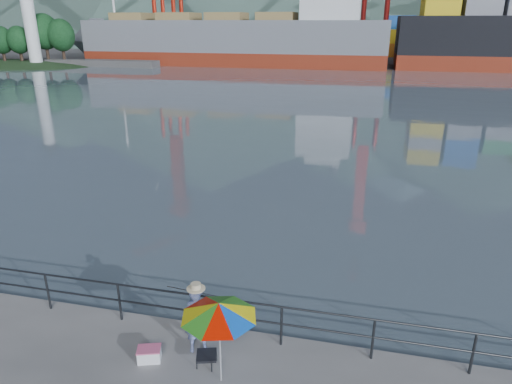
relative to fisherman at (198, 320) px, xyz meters
The scene contains 11 objects.
harbor_water 128.90m from the fisherman, 90.55° to the left, with size 500.00×280.00×0.00m, color #4F5E68.
far_dock 92.31m from the fisherman, 84.55° to the left, with size 200.00×40.00×0.40m, color #514F4C.
guardrail 1.40m from the fisherman, 154.37° to the left, with size 22.00×0.06×1.03m.
lighthouse_islet 82.87m from the fisherman, 132.71° to the left, with size 48.00×26.40×19.20m.
container_stacks 96.98m from the fisherman, 72.44° to the left, with size 58.00×5.40×7.80m.
fisherman is the anchor object (origin of this frame).
beach_umbrella 1.43m from the fisherman, 45.79° to the right, with size 1.70×1.70×1.86m.
folding_stool 0.84m from the fisherman, 52.35° to the right, with size 0.52×0.52×0.28m.
cooler_bag 1.26m from the fisherman, 148.05° to the right, with size 0.48×0.32×0.28m, color silver.
fishing_rod 1.21m from the fisherman, 112.08° to the left, with size 0.02×0.02×2.17m, color black.
bulk_carrier 72.06m from the fisherman, 103.97° to the left, with size 50.86×8.80×14.50m.
Camera 1 is at (4.40, -6.71, 6.92)m, focal length 32.00 mm.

